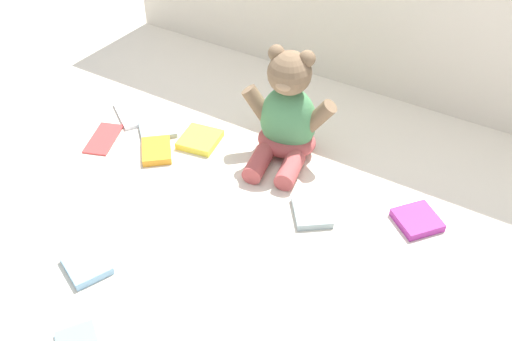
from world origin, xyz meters
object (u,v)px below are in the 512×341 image
object	(u,v)px
teddy_bear	(287,117)
book_case_8	(87,265)
book_case_3	(157,127)
book_case_0	(312,212)
book_case_6	(136,112)
book_case_7	(417,220)
book_case_4	(103,138)
book_case_1	(200,140)
book_case_5	(156,151)

from	to	relation	value
teddy_bear	book_case_8	bearing A→B (deg)	-118.13
book_case_3	book_case_0	bearing A→B (deg)	125.01
teddy_bear	book_case_6	bearing A→B (deg)	177.79
book_case_7	book_case_8	xyz separation A→B (m)	(-0.55, -0.48, -0.00)
teddy_bear	book_case_6	xyz separation A→B (m)	(-0.44, -0.07, -0.10)
teddy_bear	book_case_3	world-z (taller)	teddy_bear
book_case_7	book_case_4	bearing A→B (deg)	-41.80
book_case_1	book_case_4	size ratio (longest dim) A/B	0.76
book_case_3	book_case_8	xyz separation A→B (m)	(0.17, -0.46, 0.00)
book_case_1	book_case_4	bearing A→B (deg)	18.46
book_case_0	book_case_6	bearing A→B (deg)	-46.35
book_case_0	book_case_5	world-z (taller)	book_case_5
book_case_6	book_case_7	xyz separation A→B (m)	(0.82, -0.01, 0.00)
book_case_0	book_case_3	distance (m)	0.51
book_case_7	book_case_1	bearing A→B (deg)	-49.99
book_case_1	book_case_4	xyz separation A→B (m)	(-0.23, -0.12, -0.00)
book_case_3	book_case_4	size ratio (longest dim) A/B	0.79
book_case_8	book_case_7	bearing A→B (deg)	155.57
book_case_1	book_case_6	xyz separation A→B (m)	(-0.23, 0.01, -0.00)
book_case_3	book_case_7	xyz separation A→B (m)	(0.72, 0.02, 0.00)
teddy_bear	book_case_4	xyz separation A→B (m)	(-0.44, -0.20, -0.10)
book_case_1	book_case_5	distance (m)	0.12
book_case_1	book_case_4	distance (m)	0.26
book_case_4	book_case_8	xyz separation A→B (m)	(0.27, -0.35, 0.00)
book_case_5	teddy_bear	bearing A→B (deg)	-7.84
book_case_5	book_case_8	xyz separation A→B (m)	(0.11, -0.37, -0.00)
book_case_4	book_case_6	xyz separation A→B (m)	(-0.00, 0.14, 0.00)
teddy_bear	book_case_6	world-z (taller)	teddy_bear
book_case_4	book_case_6	size ratio (longest dim) A/B	0.99
book_case_4	book_case_7	size ratio (longest dim) A/B	1.46
book_case_1	book_case_8	xyz separation A→B (m)	(0.04, -0.47, -0.00)
book_case_1	book_case_7	bearing A→B (deg)	171.25
book_case_6	book_case_7	distance (m)	0.82
book_case_0	book_case_1	size ratio (longest dim) A/B	1.00
book_case_1	book_case_5	xyz separation A→B (m)	(-0.07, -0.10, 0.00)
book_case_0	book_case_7	xyz separation A→B (m)	(0.22, 0.10, 0.00)
book_case_4	book_case_3	bearing A→B (deg)	-150.83
teddy_bear	book_case_4	bearing A→B (deg)	-166.13
book_case_0	book_case_1	bearing A→B (deg)	-49.96
teddy_bear	book_case_5	world-z (taller)	teddy_bear
book_case_5	book_case_8	world-z (taller)	book_case_5
book_case_0	book_case_8	xyz separation A→B (m)	(-0.33, -0.38, 0.00)
book_case_3	book_case_4	bearing A→B (deg)	2.68
book_case_1	book_case_6	bearing A→B (deg)	-13.17
book_case_3	book_case_4	distance (m)	0.14
book_case_1	book_case_5	world-z (taller)	same
book_case_3	book_case_1	bearing A→B (deg)	138.70
book_case_3	book_case_8	size ratio (longest dim) A/B	1.08
book_case_4	book_case_5	size ratio (longest dim) A/B	1.31
book_case_3	book_case_5	world-z (taller)	book_case_5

